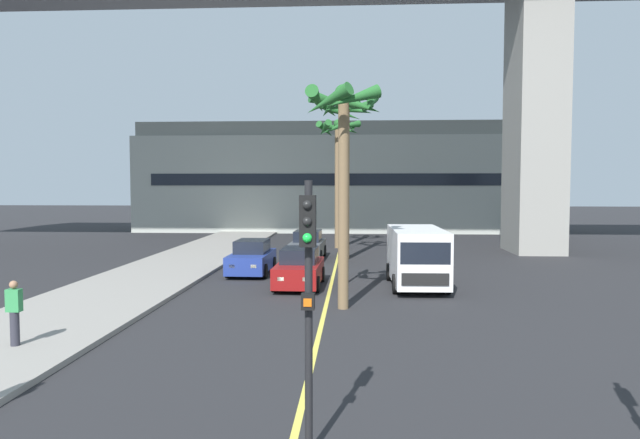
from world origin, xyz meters
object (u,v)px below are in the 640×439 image
Objects in this scene: palm_tree_far_median at (338,149)px; pedestrian_near_crosswalk at (14,312)px; palm_tree_mid_median at (344,130)px; car_queue_front at (252,258)px; delivery_van at (417,255)px; traffic_light_median_far at (344,219)px; car_queue_third at (308,246)px; traffic_light_median_near at (308,280)px; car_queue_second at (299,269)px; palm_tree_near_median at (346,134)px.

palm_tree_far_median is 5.13× the size of pedestrian_near_crosswalk.
pedestrian_near_crosswalk is (-8.01, -5.54, -4.91)m from palm_tree_mid_median.
car_queue_front is 0.78× the size of delivery_van.
palm_tree_far_median is at bearing 92.61° from traffic_light_median_far.
traffic_light_median_near reaches higher than car_queue_third.
traffic_light_median_near reaches higher than pedestrian_near_crosswalk.
car_queue_second is at bearing -165.50° from traffic_light_median_far.
traffic_light_median_near and traffic_light_median_far have the same top height.
traffic_light_median_far is at bearing 173.85° from delivery_van.
delivery_van is (7.25, -3.15, 0.57)m from car_queue_front.
car_queue_front is 0.98× the size of traffic_light_median_far.
car_queue_front is at bearing -127.35° from palm_tree_near_median.
car_queue_front is at bearing -107.97° from palm_tree_far_median.
palm_tree_far_median reaches higher than delivery_van.
pedestrian_near_crosswalk is at bearing -107.21° from car_queue_third.
delivery_van is 3.26× the size of pedestrian_near_crosswalk.
car_queue_front is 0.50× the size of palm_tree_far_median.
delivery_van is 15.49m from traffic_light_median_near.
delivery_van is 1.26× the size of traffic_light_median_near.
delivery_van is 0.71× the size of palm_tree_mid_median.
palm_tree_near_median is 5.82m from palm_tree_far_median.
car_queue_front is 13.20m from palm_tree_far_median.
palm_tree_near_median is at bearing 90.65° from palm_tree_mid_median.
palm_tree_far_median is at bearing 72.03° from car_queue_front.
palm_tree_far_median reaches higher than pedestrian_near_crosswalk.
palm_tree_mid_median is at bearing -89.35° from palm_tree_near_median.
palm_tree_far_median is at bearing 103.84° from delivery_van.
palm_tree_mid_median reaches higher than traffic_light_median_near.
car_queue_front is 5.98m from car_queue_third.
palm_tree_mid_median is (0.31, 10.78, 3.19)m from traffic_light_median_near.
traffic_light_median_far is at bearing -33.27° from car_queue_front.
traffic_light_median_near is 9.47m from pedestrian_near_crosswalk.
pedestrian_near_crosswalk is (-7.30, -24.36, -5.40)m from palm_tree_far_median.
delivery_van is at bearing 42.24° from pedestrian_near_crosswalk.
palm_tree_far_median is (-0.40, 29.59, 3.68)m from traffic_light_median_near.
car_queue_third is at bearing 99.77° from palm_tree_mid_median.
car_queue_second is 0.98× the size of traffic_light_median_near.
car_queue_front is 1.00× the size of car_queue_second.
pedestrian_near_crosswalk is at bearing -122.32° from car_queue_second.
palm_tree_mid_median reaches higher than car_queue_second.
palm_tree_near_median reaches higher than pedestrian_near_crosswalk.
palm_tree_near_median is 1.05× the size of palm_tree_far_median.
car_queue_front and car_queue_second have the same top height.
car_queue_second is at bearing -100.94° from palm_tree_near_median.
pedestrian_near_crosswalk is (-7.94, -10.18, -1.72)m from traffic_light_median_far.
car_queue_second is at bearing -94.48° from palm_tree_far_median.
traffic_light_median_far is at bearing 52.04° from pedestrian_near_crosswalk.
palm_tree_near_median reaches higher than traffic_light_median_far.
delivery_van reaches higher than car_queue_front.
car_queue_third is 2.56× the size of pedestrian_near_crosswalk.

